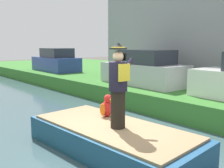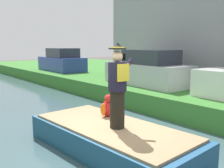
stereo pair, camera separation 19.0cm
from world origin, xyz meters
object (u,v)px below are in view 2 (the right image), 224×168
boat (111,138)px  parked_car_blue (62,61)px  person_pirate (118,86)px  parrot_plush (108,107)px  parked_car_silver (148,70)px

boat → parked_car_blue: 12.09m
person_pirate → parrot_plush: 1.15m
parked_car_blue → person_pirate: bearing=-112.3°
person_pirate → parked_car_blue: bearing=67.0°
person_pirate → parrot_plush: size_ratio=3.25×
person_pirate → parked_car_silver: (4.65, 3.49, -0.20)m
parrot_plush → parked_car_silver: 5.04m
parrot_plush → person_pirate: bearing=-114.4°
boat → parked_car_blue: bearing=67.3°
parrot_plush → boat: bearing=-122.2°
person_pirate → parked_car_silver: size_ratio=0.45×
boat → person_pirate: (0.01, -0.23, 1.23)m
parked_car_silver → parked_car_blue: 7.86m
boat → parrot_plush: 0.92m
boat → person_pirate: person_pirate is taller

